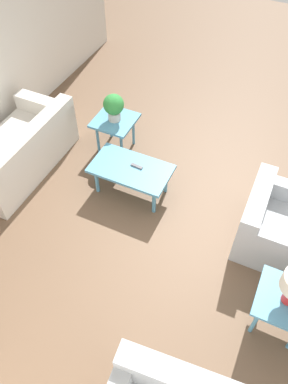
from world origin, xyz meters
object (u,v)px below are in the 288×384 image
(potted_plant, at_px, (114,106))
(sofa, at_px, (18,152))
(coffee_table, at_px, (131,171))
(armchair, at_px, (275,226))
(side_table_plant, at_px, (115,124))
(side_table_lamp, at_px, (285,303))

(potted_plant, bearing_deg, sofa, 42.05)
(coffee_table, bearing_deg, armchair, 179.92)
(armchair, relative_size, coffee_table, 0.93)
(side_table_plant, bearing_deg, potted_plant, -45.00)
(armchair, bearing_deg, coffee_table, 89.46)
(side_table_plant, height_order, potted_plant, potted_plant)
(side_table_lamp, distance_m, potted_plant, 3.21)
(sofa, bearing_deg, coffee_table, 98.99)
(coffee_table, bearing_deg, side_table_plant, -49.00)
(side_table_plant, distance_m, side_table_lamp, 3.20)
(side_table_lamp, bearing_deg, armchair, -74.48)
(side_table_plant, xyz_separation_m, potted_plant, (0.00, -0.00, 0.30))
(potted_plant, bearing_deg, side_table_lamp, 148.53)
(side_table_lamp, relative_size, potted_plant, 1.42)
(side_table_lamp, bearing_deg, side_table_plant, -31.47)
(armchair, relative_size, potted_plant, 2.39)
(coffee_table, xyz_separation_m, side_table_plant, (0.59, -0.68, 0.06))
(sofa, height_order, side_table_lamp, sofa)
(sofa, height_order, potted_plant, potted_plant)
(sofa, xyz_separation_m, side_table_plant, (-1.03, -0.93, 0.17))
(side_table_lamp, bearing_deg, potted_plant, -31.47)
(side_table_plant, relative_size, potted_plant, 1.42)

